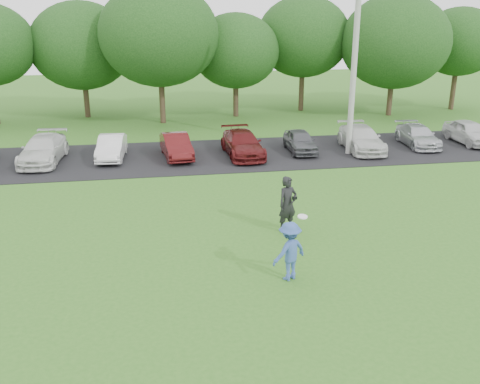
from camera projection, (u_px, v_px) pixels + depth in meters
name	position (u px, v px, depth m)	size (l,w,h in m)	color
ground	(261.00, 277.00, 14.81)	(100.00, 100.00, 0.00)	#326B1E
parking_lot	(209.00, 155.00, 26.92)	(32.00, 6.50, 0.03)	black
utility_pole	(356.00, 43.00, 25.48)	(0.28, 0.28, 10.93)	#A9AAA5
frisbee_player	(290.00, 251.00, 14.45)	(1.24, 1.04, 1.82)	#38579E
camera_bystander	(288.00, 204.00, 17.55)	(0.81, 0.67, 1.90)	black
parked_cars	(207.00, 144.00, 26.65)	(30.26, 4.76, 1.24)	silver
tree_row	(214.00, 43.00, 34.66)	(42.39, 9.85, 8.64)	#38281C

